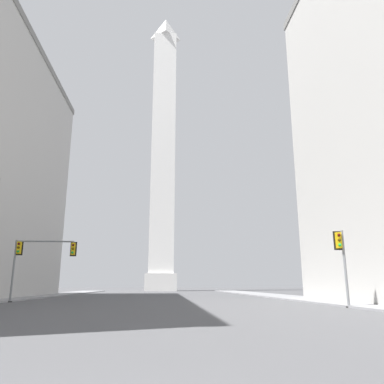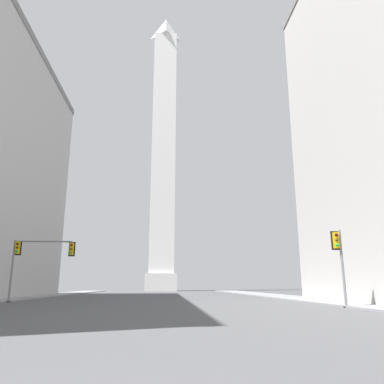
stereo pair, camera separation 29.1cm
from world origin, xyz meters
TOP-DOWN VIEW (x-y plane):
  - sidewalk_right at (15.41, 33.24)m, footprint 5.00×110.79m
  - obelisk at (0.00, 92.33)m, footprint 7.72×7.72m
  - traffic_light_mid_left at (-10.95, 32.53)m, footprint 5.60×0.51m
  - traffic_light_mid_right at (12.89, 22.48)m, footprint 0.76×0.52m

SIDE VIEW (x-z plane):
  - sidewalk_right at x=15.41m, z-range 0.00..0.15m
  - traffic_light_mid_right at x=12.89m, z-range 0.84..6.05m
  - traffic_light_mid_left at x=-10.95m, z-range 1.45..6.92m
  - obelisk at x=0.00m, z-range -1.07..76.39m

